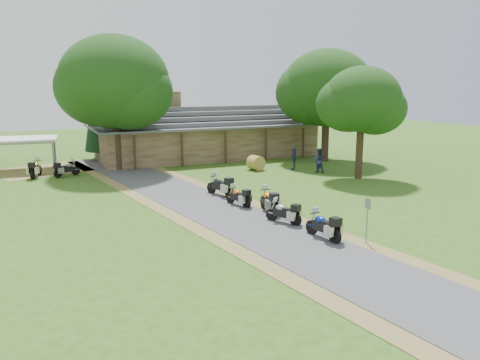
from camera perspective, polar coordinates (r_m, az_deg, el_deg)
name	(u,v)px	position (r m, az deg, el deg)	size (l,w,h in m)	color
ground	(274,236)	(21.70, 4.21, -6.82)	(120.00, 120.00, 0.00)	#2D5116
driveway	(229,216)	(24.91, -1.31, -4.36)	(46.00, 46.00, 0.00)	#4B4B4E
lodge	(207,131)	(45.14, -4.05, 5.95)	(21.40, 9.40, 4.90)	brown
carport	(18,154)	(41.72, -25.46, 2.83)	(6.07, 4.05, 2.63)	white
motorcycle_row_a	(323,225)	(21.39, 10.11, -5.38)	(1.95, 0.64, 1.33)	navy
motorcycle_row_b	(284,211)	(23.49, 5.33, -3.83)	(1.81, 0.59, 1.24)	#AAACB1
motorcycle_row_c	(269,200)	(25.42, 3.52, -2.41)	(2.06, 0.67, 1.41)	#DF9502
motorcycle_row_d	(238,196)	(26.74, -0.21, -1.92)	(1.75, 0.57, 1.20)	#B95311
motorcycle_row_e	(220,185)	(29.23, -2.45, -0.56)	(2.06, 0.67, 1.41)	black
motorcycle_carport_a	(36,168)	(38.22, -23.65, 1.37)	(2.09, 0.68, 1.43)	gold
motorcycle_carport_b	(67,168)	(37.68, -20.38, 1.37)	(1.88, 0.61, 1.28)	gray
person_a	(318,159)	(37.62, 9.48, 2.59)	(0.61, 0.44, 2.15)	navy
person_b	(319,158)	(37.36, 9.56, 2.61)	(0.64, 0.46, 2.26)	navy
person_c	(294,157)	(38.27, 6.57, 2.84)	(0.61, 0.44, 2.16)	navy
hay_bale	(256,163)	(38.05, 1.94, 2.10)	(1.18, 1.18, 1.08)	#AA853E
sign_post	(367,220)	(21.21, 15.23, -4.78)	(0.36, 0.06, 2.02)	gray
oak_lodge_left	(115,99)	(38.80, -14.97, 9.49)	(8.63, 8.63, 11.39)	#133610
oak_lodge_right	(327,102)	(42.90, 10.50, 9.30)	(8.04, 8.04, 10.58)	#133610
oak_driveway	(361,115)	(35.31, 14.57, 7.70)	(5.59, 5.59, 9.36)	#133610
cedar_near	(101,101)	(44.54, -16.55, 9.27)	(3.39, 3.39, 10.85)	black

